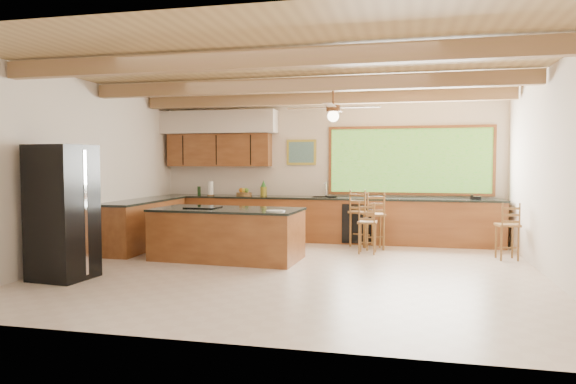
# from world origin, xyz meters

# --- Properties ---
(ground) EXTENTS (7.20, 7.20, 0.00)m
(ground) POSITION_xyz_m (0.00, 0.00, 0.00)
(ground) COLOR beige
(ground) RESTS_ON ground
(room_shell) EXTENTS (7.27, 6.54, 3.02)m
(room_shell) POSITION_xyz_m (-0.17, 0.65, 2.21)
(room_shell) COLOR silver
(room_shell) RESTS_ON ground
(counter_run) EXTENTS (7.12, 3.10, 1.26)m
(counter_run) POSITION_xyz_m (-0.82, 2.52, 0.47)
(counter_run) COLOR brown
(counter_run) RESTS_ON ground
(island) EXTENTS (2.53, 1.30, 0.88)m
(island) POSITION_xyz_m (-1.30, 0.60, 0.43)
(island) COLOR brown
(island) RESTS_ON ground
(refrigerator) EXTENTS (0.80, 0.78, 1.88)m
(refrigerator) POSITION_xyz_m (-3.05, -1.30, 0.94)
(refrigerator) COLOR black
(refrigerator) RESTS_ON ground
(bar_stool_a) EXTENTS (0.52, 0.52, 1.11)m
(bar_stool_a) POSITION_xyz_m (0.80, 2.39, 0.66)
(bar_stool_a) COLOR brown
(bar_stool_a) RESTS_ON ground
(bar_stool_b) EXTENTS (0.34, 0.34, 0.93)m
(bar_stool_b) POSITION_xyz_m (0.97, 1.63, 0.55)
(bar_stool_b) COLOR brown
(bar_stool_b) RESTS_ON ground
(bar_stool_c) EXTENTS (0.48, 0.48, 1.09)m
(bar_stool_c) POSITION_xyz_m (1.05, 2.11, 0.64)
(bar_stool_c) COLOR brown
(bar_stool_c) RESTS_ON ground
(bar_stool_d) EXTENTS (0.39, 0.39, 0.97)m
(bar_stool_d) POSITION_xyz_m (3.30, 1.55, 0.57)
(bar_stool_d) COLOR brown
(bar_stool_d) RESTS_ON ground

